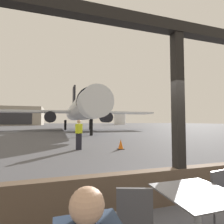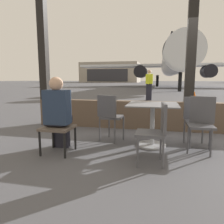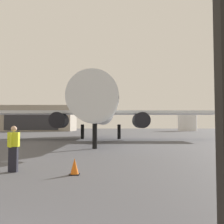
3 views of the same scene
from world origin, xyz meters
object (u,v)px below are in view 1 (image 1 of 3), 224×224
(cafe_chair_aisle_left, at_px, (134,217))
(airplane, at_px, (80,110))
(ground_crew_worker, at_px, (79,134))
(dining_table, at_px, (198,216))
(traffic_cone, at_px, (121,145))
(distant_hangar, at_px, (15,116))
(fuel_storage_tank, at_px, (120,119))

(cafe_chair_aisle_left, height_order, airplane, airplane)
(cafe_chair_aisle_left, relative_size, ground_crew_worker, 0.52)
(dining_table, xyz_separation_m, traffic_cone, (1.90, 8.00, -0.20))
(dining_table, xyz_separation_m, airplane, (2.04, 29.92, 3.19))
(distant_hangar, distance_m, fuel_storage_tank, 48.68)
(cafe_chair_aisle_left, bearing_deg, fuel_storage_tank, 70.47)
(dining_table, bearing_deg, ground_crew_worker, 93.34)
(dining_table, height_order, cafe_chair_aisle_left, cafe_chair_aisle_left)
(cafe_chair_aisle_left, relative_size, fuel_storage_tank, 0.15)
(traffic_cone, distance_m, fuel_storage_tank, 80.04)
(traffic_cone, bearing_deg, ground_crew_worker, 166.44)
(dining_table, bearing_deg, distant_hangar, 103.40)
(traffic_cone, height_order, distant_hangar, distant_hangar)
(airplane, bearing_deg, dining_table, -93.91)
(ground_crew_worker, xyz_separation_m, fuel_storage_tank, (29.23, 74.78, 2.09))
(fuel_storage_tank, bearing_deg, dining_table, -109.01)
(traffic_cone, bearing_deg, airplane, 89.61)
(ground_crew_worker, bearing_deg, distant_hangar, 104.51)
(distant_hangar, relative_size, fuel_storage_tank, 3.78)
(airplane, relative_size, ground_crew_worker, 17.32)
(ground_crew_worker, bearing_deg, traffic_cone, -13.56)
(ground_crew_worker, height_order, traffic_cone, ground_crew_worker)
(dining_table, distance_m, cafe_chair_aisle_left, 0.82)
(dining_table, xyz_separation_m, distant_hangar, (-19.94, 83.69, 3.46))
(ground_crew_worker, bearing_deg, airplane, 83.20)
(dining_table, distance_m, airplane, 30.16)
(cafe_chair_aisle_left, height_order, fuel_storage_tank, fuel_storage_tank)
(airplane, bearing_deg, distant_hangar, 112.24)
(cafe_chair_aisle_left, height_order, traffic_cone, cafe_chair_aisle_left)
(ground_crew_worker, xyz_separation_m, traffic_cone, (2.40, -0.58, -0.63))
(cafe_chair_aisle_left, xyz_separation_m, airplane, (2.86, 29.83, 3.12))
(ground_crew_worker, distance_m, distant_hangar, 77.65)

